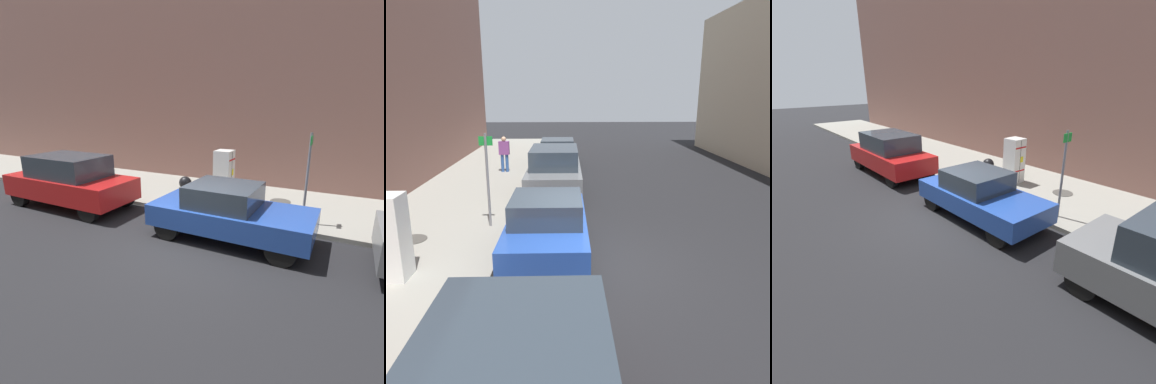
# 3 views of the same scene
# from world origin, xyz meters

# --- Properties ---
(ground_plane) EXTENTS (80.00, 80.00, 0.00)m
(ground_plane) POSITION_xyz_m (0.00, 0.00, 0.00)
(ground_plane) COLOR black
(sidewalk_slab) EXTENTS (4.21, 44.00, 0.13)m
(sidewalk_slab) POSITION_xyz_m (-4.29, 0.00, 0.06)
(sidewalk_slab) COLOR gray
(sidewalk_slab) RESTS_ON ground
(building_facade_near) EXTENTS (2.32, 39.60, 10.94)m
(building_facade_near) POSITION_xyz_m (-7.56, 0.00, 5.47)
(building_facade_near) COLOR #7F564C
(building_facade_near) RESTS_ON ground
(discarded_refrigerator) EXTENTS (0.63, 0.60, 1.71)m
(discarded_refrigerator) POSITION_xyz_m (-4.09, -0.63, 0.98)
(discarded_refrigerator) COLOR white
(discarded_refrigerator) RESTS_ON sidewalk_slab
(manhole_cover) EXTENTS (0.70, 0.70, 0.02)m
(manhole_cover) POSITION_xyz_m (-4.51, 1.34, 0.14)
(manhole_cover) COLOR #47443F
(manhole_cover) RESTS_ON sidewalk_slab
(street_sign_post) EXTENTS (0.36, 0.07, 2.54)m
(street_sign_post) POSITION_xyz_m (-2.75, 2.32, 1.55)
(street_sign_post) COLOR slate
(street_sign_post) RESTS_ON sidewalk_slab
(fire_hydrant) EXTENTS (0.22, 0.22, 0.80)m
(fire_hydrant) POSITION_xyz_m (-2.75, -7.22, 0.54)
(fire_hydrant) COLOR gold
(fire_hydrant) RESTS_ON sidewalk_slab
(trash_bag) EXTENTS (0.51, 0.51, 0.51)m
(trash_bag) POSITION_xyz_m (-4.45, -2.41, 0.38)
(trash_bag) COLOR black
(trash_bag) RESTS_ON sidewalk_slab
(parked_suv_red) EXTENTS (1.91, 4.45, 1.76)m
(parked_suv_red) POSITION_xyz_m (-1.09, -5.00, 0.91)
(parked_suv_red) COLOR red
(parked_suv_red) RESTS_ON ground
(parked_hatchback_blue) EXTENTS (1.79, 4.07, 1.44)m
(parked_hatchback_blue) POSITION_xyz_m (-1.09, 0.72, 0.74)
(parked_hatchback_blue) COLOR #23479E
(parked_hatchback_blue) RESTS_ON ground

